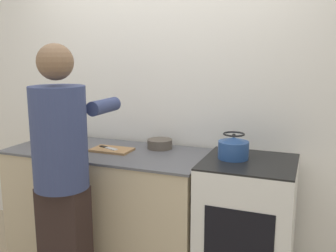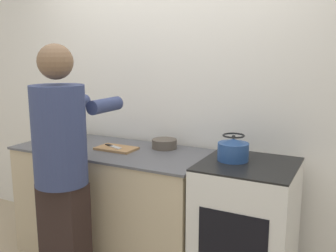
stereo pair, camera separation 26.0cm
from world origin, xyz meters
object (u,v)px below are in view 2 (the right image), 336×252
object	(u,v)px
kettle	(233,150)
bowl_prep	(164,144)
person	(62,163)
cutting_board	(116,148)
canister_jar	(53,132)
oven	(246,230)
knife	(113,146)

from	to	relation	value
kettle	bowl_prep	xyz separation A→B (m)	(-0.63, 0.21, -0.07)
person	cutting_board	distance (m)	0.55
cutting_board	person	bearing A→B (deg)	-95.24
cutting_board	canister_jar	size ratio (longest dim) A/B	2.06
oven	canister_jar	bearing A→B (deg)	179.19
knife	canister_jar	size ratio (longest dim) A/B	1.22
cutting_board	knife	distance (m)	0.04
bowl_prep	canister_jar	bearing A→B (deg)	-168.34
knife	kettle	size ratio (longest dim) A/B	0.89
cutting_board	canister_jar	distance (m)	0.67
bowl_prep	canister_jar	size ratio (longest dim) A/B	1.31
person	kettle	size ratio (longest dim) A/B	8.17
kettle	bowl_prep	size ratio (longest dim) A/B	1.05
cutting_board	bowl_prep	size ratio (longest dim) A/B	1.57
kettle	canister_jar	size ratio (longest dim) A/B	1.37
bowl_prep	canister_jar	world-z (taller)	canister_jar
oven	person	size ratio (longest dim) A/B	0.55
person	cutting_board	xyz separation A→B (m)	(0.05, 0.55, -0.02)
knife	kettle	bearing A→B (deg)	20.93
person	canister_jar	world-z (taller)	person
canister_jar	oven	bearing A→B (deg)	-0.81
person	kettle	world-z (taller)	person
cutting_board	canister_jar	xyz separation A→B (m)	(-0.67, 0.01, 0.06)
oven	kettle	xyz separation A→B (m)	(-0.11, 0.02, 0.54)
kettle	bowl_prep	world-z (taller)	kettle
cutting_board	bowl_prep	distance (m)	0.38
cutting_board	kettle	world-z (taller)	kettle
bowl_prep	cutting_board	bearing A→B (deg)	-146.45
cutting_board	knife	world-z (taller)	knife
person	oven	bearing A→B (deg)	25.58
person	knife	xyz separation A→B (m)	(0.01, 0.55, -0.00)
knife	person	bearing A→B (deg)	-70.50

